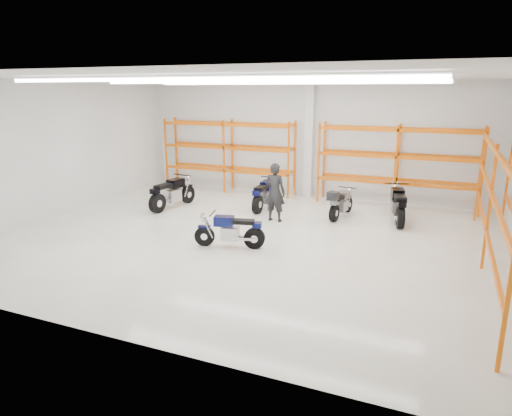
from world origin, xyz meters
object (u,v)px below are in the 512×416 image
at_px(motorcycle_back_a, 171,194).
at_px(motorcycle_back_b, 264,195).
at_px(standing_man, 275,192).
at_px(motorcycle_back_c, 340,204).
at_px(structural_column, 309,140).
at_px(motorcycle_back_d, 398,206).
at_px(motorcycle_main, 233,232).

distance_m(motorcycle_back_a, motorcycle_back_b, 3.37).
bearing_deg(standing_man, motorcycle_back_c, -144.60).
bearing_deg(motorcycle_back_a, motorcycle_back_b, 21.68).
xyz_separation_m(standing_man, structural_column, (-0.03, 3.89, 1.29)).
bearing_deg(motorcycle_back_c, motorcycle_back_b, 177.68).
relative_size(motorcycle_back_a, structural_column, 0.52).
xyz_separation_m(motorcycle_back_a, motorcycle_back_c, (5.90, 1.13, -0.05)).
bearing_deg(motorcycle_back_a, motorcycle_back_d, 10.11).
xyz_separation_m(motorcycle_back_a, motorcycle_back_b, (3.13, 1.25, -0.03)).
bearing_deg(motorcycle_back_d, motorcycle_back_a, -169.89).
bearing_deg(motorcycle_back_c, motorcycle_back_a, -169.12).
bearing_deg(motorcycle_main, motorcycle_back_c, 63.67).
bearing_deg(motorcycle_back_a, standing_man, -0.85).
xyz_separation_m(motorcycle_back_a, motorcycle_back_d, (7.73, 1.38, 0.00)).
bearing_deg(motorcycle_back_b, motorcycle_back_c, -2.32).
bearing_deg(structural_column, motorcycle_back_b, -108.45).
xyz_separation_m(motorcycle_main, motorcycle_back_a, (-3.88, 2.94, 0.09)).
relative_size(motorcycle_main, motorcycle_back_d, 0.83).
height_order(motorcycle_main, standing_man, standing_man).
bearing_deg(motorcycle_back_c, motorcycle_main, -116.33).
height_order(motorcycle_back_a, motorcycle_back_c, motorcycle_back_a).
xyz_separation_m(motorcycle_main, motorcycle_back_c, (2.02, 4.07, 0.04)).
relative_size(motorcycle_back_a, motorcycle_back_d, 1.00).
bearing_deg(motorcycle_back_a, motorcycle_main, -37.15).
bearing_deg(standing_man, motorcycle_back_d, -155.84).
distance_m(motorcycle_back_b, motorcycle_back_d, 4.60).
bearing_deg(motorcycle_back_b, standing_man, -55.72).
bearing_deg(motorcycle_main, motorcycle_back_d, 48.31).
bearing_deg(motorcycle_back_a, structural_column, 43.80).
relative_size(motorcycle_back_c, motorcycle_back_d, 0.86).
distance_m(motorcycle_main, standing_man, 2.93).
bearing_deg(structural_column, motorcycle_back_a, -136.20).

